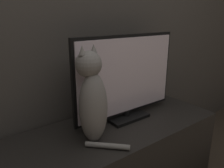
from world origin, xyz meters
name	(u,v)px	position (x,y,z in m)	size (l,w,h in m)	color
tv_stand	(114,162)	(0.00, 0.92, 0.25)	(1.38, 0.53, 0.50)	black
tv	(127,78)	(0.14, 0.97, 0.77)	(0.75, 0.16, 0.54)	black
cat	(92,100)	(-0.18, 0.87, 0.73)	(0.19, 0.29, 0.51)	gray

